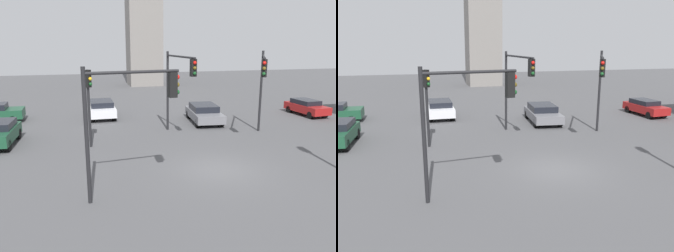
# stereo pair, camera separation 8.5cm
# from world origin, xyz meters

# --- Properties ---
(ground_plane) EXTENTS (105.85, 105.85, 0.00)m
(ground_plane) POSITION_xyz_m (0.00, 0.00, 0.00)
(ground_plane) COLOR #4C4C4F
(traffic_light_0) EXTENTS (2.25, 4.05, 5.53)m
(traffic_light_0) POSITION_xyz_m (4.71, 4.63, 3.97)
(traffic_light_0) COLOR black
(traffic_light_0) RESTS_ON ground_plane
(traffic_light_2) EXTENTS (0.47, 0.46, 4.57)m
(traffic_light_2) POSITION_xyz_m (-5.91, 5.44, 3.21)
(traffic_light_2) COLOR black
(traffic_light_2) RESTS_ON ground_plane
(traffic_light_3) EXTENTS (3.81, 0.63, 5.29)m
(traffic_light_3) POSITION_xyz_m (-4.55, -1.95, 3.79)
(traffic_light_3) COLOR black
(traffic_light_3) RESTS_ON ground_plane
(traffic_light_4) EXTENTS (0.73, 4.52, 5.48)m
(traffic_light_4) POSITION_xyz_m (-0.22, 6.32, 3.95)
(traffic_light_4) COLOR black
(traffic_light_4) RESTS_ON ground_plane
(car_0) EXTENTS (2.55, 4.82, 1.36)m
(car_0) POSITION_xyz_m (2.89, 9.97, 0.72)
(car_0) COLOR slate
(car_0) RESTS_ON ground_plane
(car_2) EXTENTS (1.90, 4.03, 1.46)m
(car_2) POSITION_xyz_m (-11.16, 7.12, 0.78)
(car_2) COLOR #19472D
(car_2) RESTS_ON ground_plane
(car_3) EXTENTS (2.08, 4.76, 1.42)m
(car_3) POSITION_xyz_m (-4.73, 13.71, 0.77)
(car_3) COLOR silver
(car_3) RESTS_ON ground_plane
(car_4) EXTENTS (1.97, 4.09, 1.31)m
(car_4) POSITION_xyz_m (12.24, 10.32, 0.70)
(car_4) COLOR maroon
(car_4) RESTS_ON ground_plane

